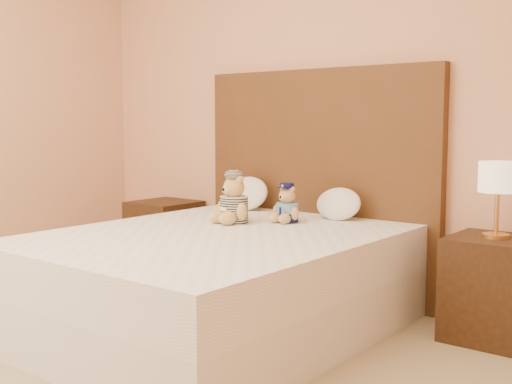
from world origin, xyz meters
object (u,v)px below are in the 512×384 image
(teddy_prisoner, at_px, (234,198))
(pillow_right, at_px, (338,202))
(nightstand_right, at_px, (494,289))
(nightstand_left, at_px, (165,237))
(bed, at_px, (217,282))
(teddy_police, at_px, (287,203))
(pillow_left, at_px, (246,192))
(lamp, at_px, (498,181))

(teddy_prisoner, distance_m, pillow_right, 0.66)
(nightstand_right, relative_size, pillow_right, 1.79)
(nightstand_left, relative_size, pillow_right, 1.79)
(nightstand_left, distance_m, nightstand_right, 2.50)
(nightstand_right, xyz_separation_m, teddy_prisoner, (-1.40, -0.47, 0.42))
(bed, bearing_deg, pillow_right, 71.72)
(teddy_police, bearing_deg, nightstand_left, 173.82)
(teddy_police, height_order, pillow_right, teddy_police)
(teddy_police, height_order, pillow_left, pillow_left)
(lamp, height_order, teddy_prisoner, lamp)
(nightstand_right, relative_size, lamp, 1.38)
(nightstand_right, height_order, lamp, lamp)
(nightstand_left, height_order, pillow_right, pillow_right)
(lamp, xyz_separation_m, teddy_prisoner, (-1.40, -0.47, -0.15))
(nightstand_right, relative_size, pillow_left, 1.56)
(nightstand_left, relative_size, pillow_left, 1.56)
(teddy_prisoner, bearing_deg, lamp, 29.60)
(teddy_prisoner, bearing_deg, nightstand_right, 29.60)
(bed, bearing_deg, nightstand_right, 32.62)
(teddy_prisoner, xyz_separation_m, pillow_left, (-0.31, 0.50, -0.02))
(pillow_left, bearing_deg, teddy_prisoner, -57.98)
(bed, distance_m, pillow_left, 1.03)
(bed, bearing_deg, pillow_left, 119.18)
(nightstand_left, xyz_separation_m, pillow_right, (1.52, 0.03, 0.38))
(nightstand_right, distance_m, pillow_left, 1.76)
(bed, relative_size, teddy_police, 8.54)
(pillow_left, xyz_separation_m, pillow_right, (0.74, 0.00, -0.02))
(teddy_prisoner, height_order, pillow_left, teddy_prisoner)
(nightstand_right, bearing_deg, teddy_prisoner, -161.35)
(teddy_police, bearing_deg, nightstand_right, 16.94)
(nightstand_left, distance_m, lamp, 2.56)
(nightstand_right, bearing_deg, bed, -147.38)
(bed, distance_m, nightstand_right, 1.48)
(teddy_police, height_order, teddy_prisoner, teddy_prisoner)
(pillow_left, bearing_deg, bed, -60.82)
(nightstand_left, bearing_deg, pillow_right, 1.13)
(lamp, xyz_separation_m, teddy_police, (-1.16, -0.25, -0.18))
(bed, distance_m, pillow_right, 0.95)
(teddy_police, relative_size, pillow_left, 0.66)
(bed, height_order, nightstand_left, same)
(teddy_prisoner, distance_m, pillow_left, 0.59)
(lamp, bearing_deg, teddy_police, -167.66)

